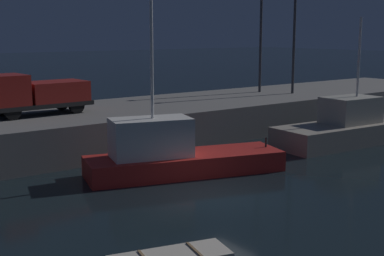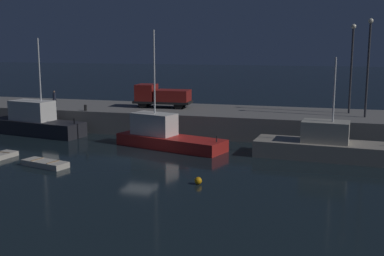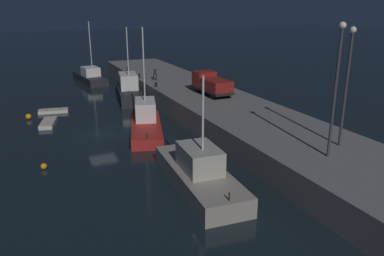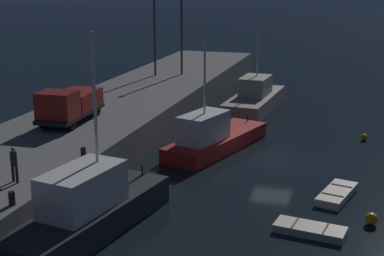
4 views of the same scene
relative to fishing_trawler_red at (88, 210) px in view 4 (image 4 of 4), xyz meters
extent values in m
plane|color=black|center=(13.23, -6.31, -1.20)|extent=(320.00, 320.00, 0.00)
cube|color=slate|center=(13.23, 6.27, -0.12)|extent=(67.41, 8.96, 2.16)
cube|color=#232328|center=(0.14, -0.02, -0.51)|extent=(10.21, 4.39, 1.37)
cube|color=silver|center=(-0.32, 0.06, 1.11)|extent=(4.40, 2.84, 1.88)
cylinder|color=silver|center=(0.85, -0.14, 5.00)|extent=(0.14, 0.14, 5.89)
cylinder|color=#262626|center=(4.63, -0.79, 0.42)|extent=(0.10, 0.10, 0.50)
cube|color=gray|center=(26.82, -2.52, -0.56)|extent=(10.40, 3.89, 1.27)
cube|color=#ADA899|center=(26.96, -2.52, 0.87)|extent=(3.60, 2.48, 1.60)
cylinder|color=silver|center=(27.46, -2.56, 4.08)|extent=(0.14, 0.14, 4.80)
cylinder|color=#262626|center=(31.50, -2.83, 0.32)|extent=(0.10, 0.10, 0.50)
cube|color=red|center=(14.50, -2.29, -0.71)|extent=(9.96, 5.33, 0.98)
cube|color=silver|center=(12.85, -1.81, 0.70)|extent=(4.13, 2.90, 1.83)
cylinder|color=silver|center=(12.94, -1.83, 5.10)|extent=(0.14, 0.14, 6.96)
cylinder|color=#262626|center=(18.72, -3.53, 0.03)|extent=(0.10, 0.10, 0.50)
cube|color=beige|center=(7.82, -10.63, -0.99)|extent=(3.74, 2.12, 0.41)
cube|color=olive|center=(7.07, -10.44, -0.77)|extent=(0.36, 1.15, 0.04)
cube|color=olive|center=(8.58, -10.82, -0.77)|extent=(0.36, 1.15, 0.04)
cube|color=beige|center=(3.03, -9.69, -1.02)|extent=(1.78, 3.38, 0.37)
cube|color=olive|center=(3.13, -8.99, -0.81)|extent=(1.17, 0.26, 0.04)
cube|color=olive|center=(2.92, -10.39, -0.81)|extent=(1.17, 0.26, 0.04)
sphere|color=orange|center=(19.51, -11.90, -0.97)|extent=(0.47, 0.47, 0.47)
sphere|color=orange|center=(4.81, -12.38, -0.90)|extent=(0.61, 0.61, 0.61)
cylinder|color=#38383D|center=(28.96, 7.56, 4.89)|extent=(0.20, 0.20, 7.86)
cylinder|color=#38383D|center=(30.26, 5.33, 5.08)|extent=(0.20, 0.20, 8.24)
cylinder|color=black|center=(8.87, 5.56, 1.41)|extent=(0.91, 0.32, 0.90)
cylinder|color=black|center=(8.78, 7.46, 1.41)|extent=(0.91, 0.32, 0.90)
cylinder|color=black|center=(12.63, 5.74, 1.41)|extent=(0.91, 0.32, 0.90)
cylinder|color=black|center=(12.54, 7.63, 1.41)|extent=(0.91, 0.32, 0.90)
cube|color=black|center=(10.70, 6.60, 1.54)|extent=(5.97, 2.53, 0.25)
cube|color=maroon|center=(8.94, 6.52, 2.49)|extent=(1.98, 2.35, 1.66)
cube|color=maroon|center=(11.76, 6.65, 2.23)|extent=(3.51, 2.42, 1.14)
cylinder|color=black|center=(-0.14, 3.51, 1.37)|extent=(0.13, 0.13, 0.82)
cylinder|color=black|center=(-0.01, 3.80, 1.37)|extent=(0.13, 0.13, 0.82)
cylinder|color=#1E2333|center=(-0.07, 3.66, 2.11)|extent=(0.41, 0.41, 0.67)
sphere|color=#8C664C|center=(-0.07, 3.66, 2.57)|extent=(0.20, 0.20, 0.20)
cylinder|color=black|center=(-2.47, 2.22, 1.26)|extent=(0.28, 0.28, 0.59)
cylinder|color=black|center=(4.16, 2.33, 1.24)|extent=(0.28, 0.28, 0.56)
camera|label=1|loc=(-0.59, -22.86, 5.61)|focal=50.53mm
camera|label=2|loc=(27.13, -39.96, 7.48)|focal=45.21mm
camera|label=3|loc=(48.50, -12.72, 10.60)|focal=36.37mm
camera|label=4|loc=(-21.49, -11.48, 10.36)|focal=53.18mm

